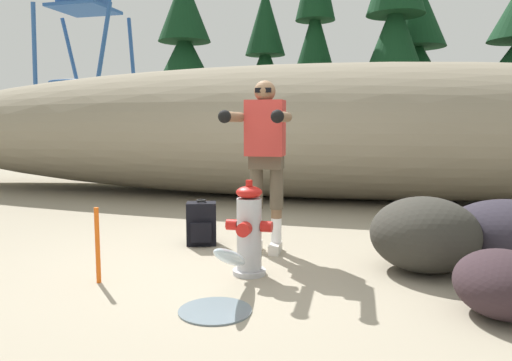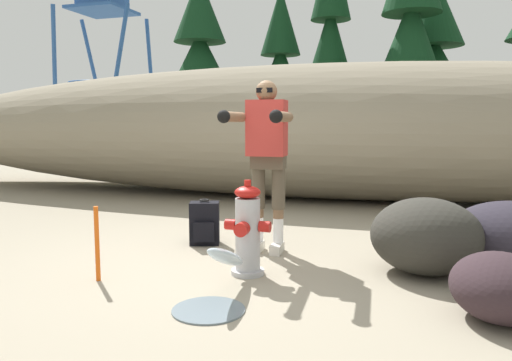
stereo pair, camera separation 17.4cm
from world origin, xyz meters
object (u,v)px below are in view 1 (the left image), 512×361
object	(u,v)px
spare_backpack	(201,224)
boulder_large	(511,235)
fire_hydrant	(249,231)
utility_worker	(265,145)
boulder_mid	(425,234)
survey_stake	(98,245)
boulder_outlier	(504,284)

from	to	relation	value
spare_backpack	boulder_large	size ratio (longest dim) A/B	0.44
spare_backpack	boulder_large	xyz separation A→B (m)	(2.86, -0.16, 0.09)
fire_hydrant	spare_backpack	size ratio (longest dim) A/B	1.68
fire_hydrant	boulder_large	bearing A→B (deg)	17.77
fire_hydrant	utility_worker	bearing A→B (deg)	93.16
boulder_large	boulder_mid	bearing A→B (deg)	-163.56
boulder_large	survey_stake	bearing A→B (deg)	-159.66
boulder_mid	boulder_outlier	bearing A→B (deg)	-64.76
utility_worker	boulder_large	world-z (taller)	utility_worker
boulder_mid	boulder_outlier	distance (m)	1.00
fire_hydrant	boulder_outlier	size ratio (longest dim) A/B	1.13
spare_backpack	boulder_mid	xyz separation A→B (m)	(2.15, -0.37, 0.10)
boulder_mid	utility_worker	bearing A→B (deg)	170.44
boulder_large	spare_backpack	bearing A→B (deg)	176.72
boulder_large	survey_stake	xyz separation A→B (m)	(-3.20, -1.19, -0.00)
utility_worker	boulder_mid	xyz separation A→B (m)	(1.44, -0.24, -0.73)
fire_hydrant	survey_stake	bearing A→B (deg)	-154.89
survey_stake	fire_hydrant	bearing A→B (deg)	25.11
boulder_outlier	boulder_mid	bearing A→B (deg)	115.24
boulder_outlier	survey_stake	world-z (taller)	survey_stake
spare_backpack	utility_worker	bearing A→B (deg)	60.71
fire_hydrant	survey_stake	xyz separation A→B (m)	(-1.09, -0.51, -0.06)
boulder_large	survey_stake	world-z (taller)	boulder_large
spare_backpack	survey_stake	bearing A→B (deg)	-33.14
boulder_large	boulder_outlier	bearing A→B (deg)	-104.15
boulder_large	boulder_outlier	world-z (taller)	boulder_large
spare_backpack	survey_stake	world-z (taller)	survey_stake
utility_worker	boulder_large	xyz separation A→B (m)	(2.15, -0.04, -0.74)
boulder_mid	boulder_outlier	world-z (taller)	boulder_mid
boulder_outlier	spare_backpack	bearing A→B (deg)	153.68
fire_hydrant	utility_worker	world-z (taller)	utility_worker
boulder_mid	boulder_outlier	size ratio (longest dim) A/B	1.30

